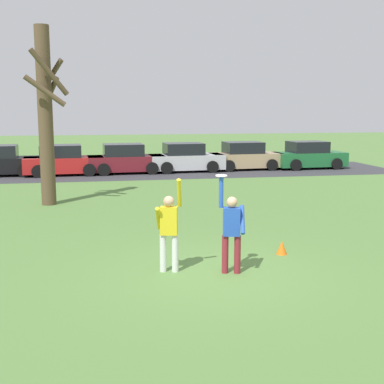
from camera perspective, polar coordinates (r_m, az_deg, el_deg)
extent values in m
plane|color=#567F3D|center=(11.06, 2.64, -9.05)|extent=(120.00, 120.00, 0.00)
cylinder|color=maroon|center=(11.02, 5.05, -6.91)|extent=(0.14, 0.14, 0.82)
cylinder|color=maroon|center=(11.02, 3.69, -6.89)|extent=(0.14, 0.14, 0.82)
cube|color=#234CB2|center=(10.84, 4.42, -3.29)|extent=(0.40, 0.30, 0.60)
sphere|color=tan|center=(10.76, 4.44, -1.14)|extent=(0.23, 0.23, 0.23)
cylinder|color=#234CB2|center=(10.84, 5.61, -3.06)|extent=(0.19, 0.48, 0.58)
cylinder|color=#234CB2|center=(10.73, 3.26, 0.01)|extent=(0.09, 0.09, 0.66)
cylinder|color=silver|center=(11.11, -3.22, -6.76)|extent=(0.14, 0.14, 0.82)
cylinder|color=silver|center=(11.08, -1.88, -6.79)|extent=(0.14, 0.14, 0.82)
cube|color=gold|center=(10.92, -2.58, -3.19)|extent=(0.40, 0.30, 0.60)
sphere|color=tan|center=(10.84, -2.59, -1.05)|extent=(0.23, 0.23, 0.23)
cylinder|color=gold|center=(10.94, -3.75, -2.93)|extent=(0.19, 0.48, 0.58)
cylinder|color=gold|center=(10.78, -1.41, -0.10)|extent=(0.16, 0.35, 0.65)
cylinder|color=white|center=(10.68, 3.27, 1.82)|extent=(0.24, 0.24, 0.02)
cube|color=black|center=(28.70, -20.52, 2.80)|extent=(4.18, 2.00, 0.80)
cylinder|color=black|center=(29.49, -17.83, 2.67)|extent=(0.67, 0.25, 0.66)
cylinder|color=black|center=(27.69, -18.11, 2.26)|extent=(0.67, 0.25, 0.66)
cube|color=red|center=(28.01, -13.99, 2.97)|extent=(4.18, 2.00, 0.80)
cube|color=black|center=(27.95, -14.36, 4.42)|extent=(2.18, 1.74, 0.64)
cylinder|color=black|center=(28.96, -11.45, 2.81)|extent=(0.67, 0.25, 0.66)
cylinder|color=black|center=(27.15, -11.30, 2.40)|extent=(0.67, 0.25, 0.66)
cylinder|color=black|center=(28.98, -16.48, 2.63)|extent=(0.67, 0.25, 0.66)
cylinder|color=black|center=(27.17, -16.67, 2.20)|extent=(0.67, 0.25, 0.66)
cube|color=maroon|center=(28.17, -7.29, 3.20)|extent=(4.18, 2.00, 0.80)
cube|color=black|center=(28.09, -7.63, 4.65)|extent=(2.18, 1.74, 0.64)
cylinder|color=black|center=(29.25, -5.00, 3.03)|extent=(0.67, 0.25, 0.66)
cylinder|color=black|center=(27.46, -4.44, 2.63)|extent=(0.67, 0.25, 0.66)
cylinder|color=black|center=(28.99, -9.98, 2.87)|extent=(0.67, 0.25, 0.66)
cylinder|color=black|center=(27.18, -9.74, 2.46)|extent=(0.67, 0.25, 0.66)
cube|color=#BCBCC1|center=(28.68, -0.65, 3.38)|extent=(4.18, 2.00, 0.80)
cube|color=black|center=(28.59, -0.95, 4.81)|extent=(2.18, 1.74, 0.64)
cylinder|color=black|center=(29.89, 1.34, 3.19)|extent=(0.67, 0.25, 0.66)
cylinder|color=black|center=(28.14, 2.29, 2.81)|extent=(0.67, 0.25, 0.66)
cylinder|color=black|center=(29.35, -3.47, 3.06)|extent=(0.67, 0.25, 0.66)
cylinder|color=black|center=(27.56, -2.81, 2.67)|extent=(0.67, 0.25, 0.66)
cube|color=tan|center=(29.80, 5.93, 3.55)|extent=(4.18, 2.00, 0.80)
cube|color=black|center=(29.69, 5.68, 4.93)|extent=(2.18, 1.74, 0.64)
cylinder|color=black|center=(31.11, 7.58, 3.35)|extent=(0.67, 0.25, 0.66)
cylinder|color=black|center=(29.43, 8.85, 2.99)|extent=(0.67, 0.25, 0.66)
cylinder|color=black|center=(30.30, 3.08, 3.26)|extent=(0.67, 0.25, 0.66)
cylinder|color=black|center=(28.56, 4.12, 2.89)|extent=(0.67, 0.25, 0.66)
cube|color=#1E6633|center=(30.97, 12.86, 3.58)|extent=(4.18, 2.00, 0.80)
cube|color=black|center=(30.85, 12.66, 4.91)|extent=(2.18, 1.74, 0.64)
cylinder|color=black|center=(32.37, 14.16, 3.38)|extent=(0.67, 0.25, 0.66)
cylinder|color=black|center=(30.78, 15.72, 3.02)|extent=(0.67, 0.25, 0.66)
cylinder|color=black|center=(31.28, 10.02, 3.32)|extent=(0.67, 0.25, 0.66)
cylinder|color=black|center=(29.63, 11.42, 2.96)|extent=(0.67, 0.25, 0.66)
cube|color=#38383D|center=(28.57, -3.63, 2.24)|extent=(26.66, 6.40, 0.01)
cylinder|color=brown|center=(19.25, -15.94, 8.00)|extent=(0.52, 0.52, 6.35)
cylinder|color=brown|center=(19.52, -15.46, 10.47)|extent=(0.79, 0.58, 1.22)
cylinder|color=brown|center=(18.61, -15.98, 10.72)|extent=(1.41, 0.36, 1.09)
cylinder|color=brown|center=(18.71, -15.56, 12.67)|extent=(1.32, 0.70, 1.58)
cylinder|color=brown|center=(19.69, -15.45, 12.10)|extent=(1.07, 0.60, 1.38)
cone|color=orange|center=(12.62, 9.92, -6.10)|extent=(0.26, 0.26, 0.32)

